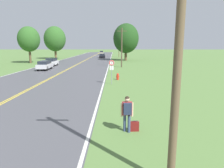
{
  "coord_description": "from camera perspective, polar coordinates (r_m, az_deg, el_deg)",
  "views": [
    {
      "loc": [
        8.39,
        -4.79,
        4.26
      ],
      "look_at": [
        8.2,
        10.09,
        1.36
      ],
      "focal_mm": 32.0,
      "sensor_mm": 36.0,
      "label": 1
    }
  ],
  "objects": [
    {
      "name": "utility_pole_foreground",
      "position": [
        5.76,
        18.68,
        12.64
      ],
      "size": [
        1.8,
        0.24,
        8.64
      ],
      "color": "brown",
      "rests_on": "ground"
    },
    {
      "name": "tree_mid_treeline",
      "position": [
        56.52,
        4.01,
        12.86
      ],
      "size": [
        7.0,
        7.0,
        10.12
      ],
      "color": "brown",
      "rests_on": "ground"
    },
    {
      "name": "utility_pole_far",
      "position": [
        72.64,
        2.0,
        10.59
      ],
      "size": [
        1.8,
        0.24,
        7.1
      ],
      "color": "brown",
      "rests_on": "ground"
    },
    {
      "name": "fire_hydrant",
      "position": [
        24.96,
        1.63,
        2.18
      ],
      "size": [
        0.46,
        0.3,
        0.82
      ],
      "color": "red",
      "rests_on": "ground"
    },
    {
      "name": "car_black_hatchback_mid_far",
      "position": [
        68.09,
        -2.8,
        8.09
      ],
      "size": [
        2.07,
        4.3,
        1.45
      ],
      "rotation": [
        0.0,
        0.0,
        -1.54
      ],
      "color": "black",
      "rests_on": "ground"
    },
    {
      "name": "car_white_van_mid_near",
      "position": [
        43.48,
        -16.86,
        6.09
      ],
      "size": [
        1.77,
        4.25,
        1.65
      ],
      "rotation": [
        0.0,
        0.0,
        1.57
      ],
      "color": "black",
      "rests_on": "ground"
    },
    {
      "name": "tree_left_verge",
      "position": [
        52.04,
        -22.68,
        11.72
      ],
      "size": [
        5.11,
        5.11,
        8.6
      ],
      "color": "brown",
      "rests_on": "ground"
    },
    {
      "name": "car_champagne_sedan_receding",
      "position": [
        94.91,
        -2.99,
        8.96
      ],
      "size": [
        1.8,
        4.53,
        1.65
      ],
      "rotation": [
        0.0,
        0.0,
        -1.55
      ],
      "color": "black",
      "rests_on": "ground"
    },
    {
      "name": "car_silver_suv_approaching",
      "position": [
        36.96,
        -18.66,
        5.2
      ],
      "size": [
        1.89,
        4.46,
        1.59
      ],
      "rotation": [
        0.0,
        0.0,
        1.61
      ],
      "color": "black",
      "rests_on": "ground"
    },
    {
      "name": "suitcase",
      "position": [
        10.3,
        6.46,
        -11.93
      ],
      "size": [
        0.45,
        0.18,
        0.55
      ],
      "rotation": [
        0.0,
        0.0,
        1.64
      ],
      "color": "maroon",
      "rests_on": "ground"
    },
    {
      "name": "tree_behind_sign",
      "position": [
        65.48,
        -16.01,
        12.28
      ],
      "size": [
        6.61,
        6.61,
        9.97
      ],
      "color": "brown",
      "rests_on": "ground"
    },
    {
      "name": "utility_pole_midground",
      "position": [
        39.08,
        2.79,
        10.49
      ],
      "size": [
        1.8,
        0.24,
        7.49
      ],
      "color": "brown",
      "rests_on": "ground"
    },
    {
      "name": "traffic_sign",
      "position": [
        21.78,
        -0.11,
        5.14
      ],
      "size": [
        0.6,
        0.1,
        2.67
      ],
      "color": "gray",
      "rests_on": "ground"
    },
    {
      "name": "hitchhiker_person",
      "position": [
        9.86,
        4.35,
        -7.56
      ],
      "size": [
        0.62,
        0.44,
        1.83
      ],
      "rotation": [
        0.0,
        0.0,
        1.64
      ],
      "color": "#38476B",
      "rests_on": "ground"
    }
  ]
}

